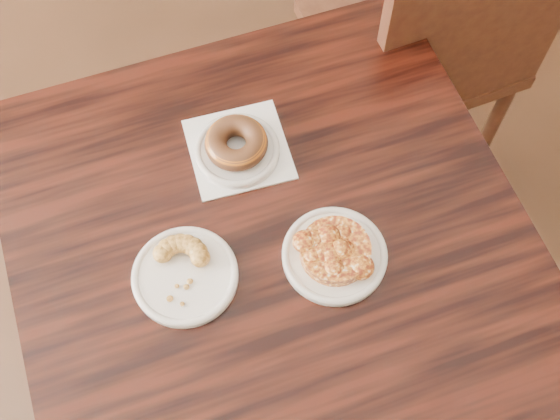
{
  "coord_description": "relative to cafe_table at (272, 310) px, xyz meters",
  "views": [
    {
      "loc": [
        0.12,
        -0.42,
        1.79
      ],
      "look_at": [
        0.15,
        0.07,
        0.8
      ],
      "focal_mm": 45.0,
      "sensor_mm": 36.0,
      "label": 1
    }
  ],
  "objects": [
    {
      "name": "cruller_fragment",
      "position": [
        -0.14,
        -0.07,
        0.4
      ],
      "size": [
        0.11,
        0.11,
        0.03
      ],
      "primitive_type": null,
      "color": "brown",
      "rests_on": "plate_cruller"
    },
    {
      "name": "plate_fritter",
      "position": [
        0.1,
        -0.04,
        0.38
      ],
      "size": [
        0.17,
        0.17,
        0.01
      ],
      "primitive_type": "cylinder",
      "color": "silver",
      "rests_on": "cafe_table"
    },
    {
      "name": "apple_fritter",
      "position": [
        0.1,
        -0.04,
        0.41
      ],
      "size": [
        0.15,
        0.15,
        0.04
      ],
      "primitive_type": null,
      "color": "#4A1307",
      "rests_on": "plate_fritter"
    },
    {
      "name": "napkin",
      "position": [
        -0.05,
        0.17,
        0.38
      ],
      "size": [
        0.2,
        0.2,
        0.0
      ],
      "primitive_type": "cube",
      "rotation": [
        0.0,
        0.0,
        0.22
      ],
      "color": "white",
      "rests_on": "cafe_table"
    },
    {
      "name": "plate_cruller",
      "position": [
        -0.14,
        -0.07,
        0.38
      ],
      "size": [
        0.17,
        0.17,
        0.01
      ],
      "primitive_type": "cylinder",
      "color": "white",
      "rests_on": "cafe_table"
    },
    {
      "name": "floor",
      "position": [
        -0.13,
        -0.05,
        -0.38
      ],
      "size": [
        5.0,
        5.0,
        0.0
      ],
      "primitive_type": "plane",
      "color": "black",
      "rests_on": "ground"
    },
    {
      "name": "chair_far",
      "position": [
        0.37,
        0.63,
        0.08
      ],
      "size": [
        0.6,
        0.6,
        0.9
      ],
      "primitive_type": null,
      "rotation": [
        0.0,
        0.0,
        3.47
      ],
      "color": "black",
      "rests_on": "floor"
    },
    {
      "name": "glazed_donut",
      "position": [
        -0.05,
        0.16,
        0.41
      ],
      "size": [
        0.11,
        0.11,
        0.04
      ],
      "primitive_type": "torus",
      "color": "#903F15",
      "rests_on": "plate_donut"
    },
    {
      "name": "cafe_table",
      "position": [
        0.0,
        0.0,
        0.0
      ],
      "size": [
        1.03,
        1.03,
        0.75
      ],
      "primitive_type": "cube",
      "rotation": [
        0.0,
        0.0,
        0.28
      ],
      "color": "black",
      "rests_on": "floor"
    },
    {
      "name": "plate_donut",
      "position": [
        -0.05,
        0.16,
        0.39
      ],
      "size": [
        0.15,
        0.15,
        0.01
      ],
      "primitive_type": "cylinder",
      "color": "silver",
      "rests_on": "napkin"
    }
  ]
}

